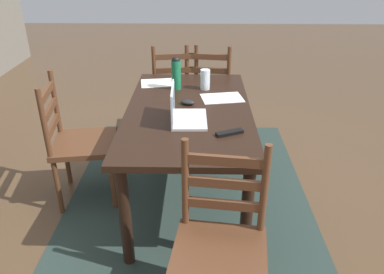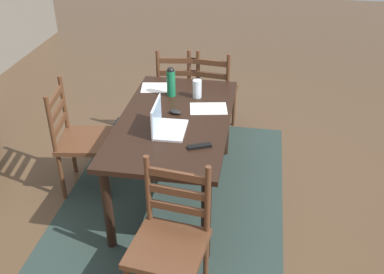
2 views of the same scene
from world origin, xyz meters
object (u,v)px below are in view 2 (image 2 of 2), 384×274
object	(u,v)px
chair_right_near	(212,93)
chair_left_near	(170,242)
dining_table	(175,129)
chair_far_head	(81,139)
laptop	(164,124)
water_bottle	(171,81)
chair_right_far	(179,91)
tv_remote	(200,146)
computer_mouse	(175,112)
drinking_glass	(197,89)

from	to	relation	value
chair_right_near	chair_left_near	world-z (taller)	same
dining_table	chair_far_head	size ratio (longest dim) A/B	1.62
chair_right_near	laptop	xyz separation A→B (m)	(-1.25, 0.20, 0.33)
laptop	water_bottle	xyz separation A→B (m)	(0.59, 0.07, 0.08)
chair_right_far	water_bottle	bearing A→B (deg)	-174.85
tv_remote	chair_far_head	bearing A→B (deg)	46.45
dining_table	chair_far_head	distance (m)	0.82
chair_right_far	chair_right_near	bearing A→B (deg)	-90.01
computer_mouse	tv_remote	bearing A→B (deg)	-135.85
chair_left_near	tv_remote	size ratio (longest dim) A/B	5.59
tv_remote	water_bottle	bearing A→B (deg)	1.09
chair_left_near	computer_mouse	distance (m)	1.18
chair_right_far	laptop	xyz separation A→B (m)	(-1.25, -0.13, 0.33)
computer_mouse	tv_remote	xyz separation A→B (m)	(-0.46, -0.27, -0.01)
laptop	drinking_glass	size ratio (longest dim) A/B	2.10
chair_right_near	water_bottle	distance (m)	0.82
chair_left_near	chair_right_far	bearing A→B (deg)	9.20
chair_right_far	laptop	bearing A→B (deg)	-174.06
drinking_glass	computer_mouse	distance (m)	0.35
chair_right_near	computer_mouse	bearing A→B (deg)	169.84
dining_table	computer_mouse	distance (m)	0.14
chair_right_near	laptop	world-z (taller)	laptop
chair_right_near	water_bottle	xyz separation A→B (m)	(-0.66, 0.27, 0.40)
water_bottle	chair_right_near	bearing A→B (deg)	-22.44
laptop	water_bottle	world-z (taller)	water_bottle
drinking_glass	tv_remote	world-z (taller)	drinking_glass
chair_right_far	chair_left_near	bearing A→B (deg)	-170.80
drinking_glass	tv_remote	xyz separation A→B (m)	(-0.79, -0.14, -0.07)
chair_right_far	tv_remote	distance (m)	1.53
chair_right_far	chair_left_near	world-z (taller)	same
chair_far_head	chair_right_near	world-z (taller)	same
drinking_glass	chair_left_near	bearing A→B (deg)	-177.66
chair_right_near	tv_remote	distance (m)	1.47
chair_right_near	water_bottle	world-z (taller)	water_bottle
dining_table	chair_left_near	xyz separation A→B (m)	(-1.06, -0.18, -0.17)
dining_table	chair_left_near	bearing A→B (deg)	-170.52
drinking_glass	laptop	bearing A→B (deg)	165.65
chair_right_near	water_bottle	size ratio (longest dim) A/B	3.68
dining_table	chair_right_near	world-z (taller)	chair_right_near
chair_right_far	water_bottle	xyz separation A→B (m)	(-0.66, -0.06, 0.40)
chair_right_far	drinking_glass	xyz separation A→B (m)	(-0.66, -0.28, 0.35)
chair_left_near	tv_remote	world-z (taller)	chair_left_near
chair_right_near	chair_right_far	distance (m)	0.33
chair_right_far	laptop	size ratio (longest dim) A/B	2.92
dining_table	chair_far_head	bearing A→B (deg)	90.43
laptop	water_bottle	bearing A→B (deg)	6.82
dining_table	chair_right_near	xyz separation A→B (m)	(1.06, -0.17, -0.17)
laptop	dining_table	bearing A→B (deg)	-10.18
chair_right_near	drinking_glass	size ratio (longest dim) A/B	6.13
drinking_glass	tv_remote	distance (m)	0.80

